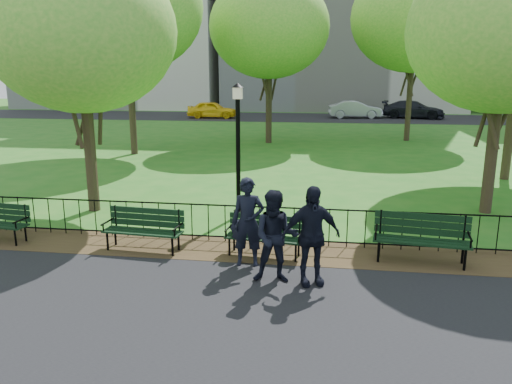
# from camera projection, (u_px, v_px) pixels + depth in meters

# --- Properties ---
(ground) EXTENTS (120.00, 120.00, 0.00)m
(ground) POSITION_uv_depth(u_px,v_px,m) (276.00, 279.00, 9.58)
(ground) COLOR #22691B
(dirt_strip) EXTENTS (60.00, 1.60, 0.01)m
(dirt_strip) POSITION_uv_depth(u_px,v_px,m) (283.00, 251.00, 11.02)
(dirt_strip) COLOR #3A2817
(dirt_strip) RESTS_ON ground
(far_street) EXTENTS (70.00, 9.00, 0.01)m
(far_street) POSITION_uv_depth(u_px,v_px,m) (319.00, 118.00, 43.24)
(far_street) COLOR black
(far_street) RESTS_ON ground
(iron_fence) EXTENTS (24.06, 0.06, 1.00)m
(iron_fence) POSITION_uv_depth(u_px,v_px,m) (285.00, 224.00, 11.39)
(iron_fence) COLOR black
(iron_fence) RESTS_ON ground
(park_bench_main) EXTENTS (1.72, 0.71, 0.95)m
(park_bench_main) POSITION_uv_depth(u_px,v_px,m) (256.00, 230.00, 10.70)
(park_bench_main) COLOR black
(park_bench_main) RESTS_ON ground
(park_bench_left_a) EXTENTS (1.81, 0.69, 1.01)m
(park_bench_left_a) POSITION_uv_depth(u_px,v_px,m) (144.00, 225.00, 11.07)
(park_bench_left_a) COLOR black
(park_bench_left_a) RESTS_ON ground
(park_bench_right_a) EXTENTS (1.99, 0.84, 1.10)m
(park_bench_right_a) POSITION_uv_depth(u_px,v_px,m) (422.00, 233.00, 10.33)
(park_bench_right_a) COLOR black
(park_bench_right_a) RESTS_ON ground
(lamppost) EXTENTS (0.32, 0.32, 3.60)m
(lamppost) POSITION_uv_depth(u_px,v_px,m) (238.00, 145.00, 13.33)
(lamppost) COLOR black
(lamppost) RESTS_ON ground
(tree_near_w) EXTENTS (5.09, 5.09, 7.10)m
(tree_near_w) POSITION_uv_depth(u_px,v_px,m) (81.00, 31.00, 13.21)
(tree_near_w) COLOR #2D2116
(tree_near_w) RESTS_ON ground
(tree_near_e) EXTENTS (5.10, 5.10, 7.10)m
(tree_near_e) POSITION_uv_depth(u_px,v_px,m) (505.00, 30.00, 12.98)
(tree_near_e) COLOR #2D2116
(tree_near_e) RESTS_ON ground
(tree_mid_w) EXTENTS (6.99, 6.99, 9.74)m
(tree_mid_w) POSITION_uv_depth(u_px,v_px,m) (126.00, 6.00, 22.63)
(tree_mid_w) COLOR #2D2116
(tree_mid_w) RESTS_ON ground
(tree_far_c) EXTENTS (6.40, 6.40, 8.92)m
(tree_far_c) POSITION_uv_depth(u_px,v_px,m) (269.00, 27.00, 26.52)
(tree_far_c) COLOR #2D2116
(tree_far_c) RESTS_ON ground
(tree_far_e) EXTENTS (6.99, 6.99, 9.74)m
(tree_far_e) POSITION_uv_depth(u_px,v_px,m) (415.00, 18.00, 27.28)
(tree_far_e) COLOR #2D2116
(tree_far_e) RESTS_ON ground
(person_left) EXTENTS (0.70, 0.49, 1.82)m
(person_left) POSITION_uv_depth(u_px,v_px,m) (248.00, 222.00, 10.09)
(person_left) COLOR black
(person_left) RESTS_ON asphalt_path
(person_mid) EXTENTS (0.89, 0.50, 1.77)m
(person_mid) POSITION_uv_depth(u_px,v_px,m) (276.00, 237.00, 9.27)
(person_mid) COLOR black
(person_mid) RESTS_ON asphalt_path
(person_right) EXTENTS (1.19, 0.79, 1.88)m
(person_right) POSITION_uv_depth(u_px,v_px,m) (311.00, 236.00, 9.16)
(person_right) COLOR black
(person_right) RESTS_ON asphalt_path
(taxi) EXTENTS (4.26, 1.87, 1.43)m
(taxi) POSITION_uv_depth(u_px,v_px,m) (212.00, 110.00, 42.65)
(taxi) COLOR yellow
(taxi) RESTS_ON far_street
(sedan_silver) EXTENTS (4.63, 2.02, 1.48)m
(sedan_silver) POSITION_uv_depth(u_px,v_px,m) (355.00, 109.00, 42.54)
(sedan_silver) COLOR #A3A6AB
(sedan_silver) RESTS_ON far_street
(sedan_dark) EXTENTS (5.45, 3.18, 1.48)m
(sedan_dark) POSITION_uv_depth(u_px,v_px,m) (413.00, 110.00, 42.36)
(sedan_dark) COLOR black
(sedan_dark) RESTS_ON far_street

